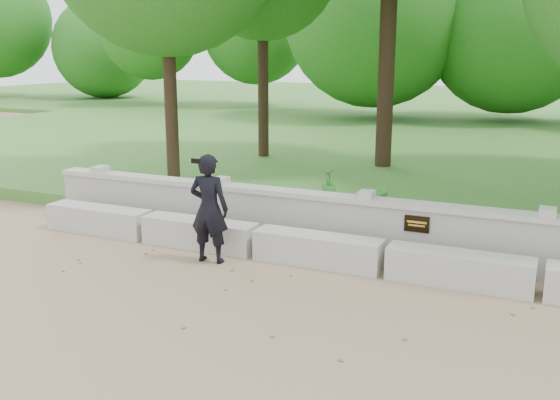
% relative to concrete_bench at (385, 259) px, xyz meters
% --- Properties ---
extents(ground, '(80.00, 80.00, 0.00)m').
position_rel_concrete_bench_xyz_m(ground, '(-0.00, -1.90, -0.22)').
color(ground, '#8B7255').
rests_on(ground, ground).
extents(lawn, '(40.00, 22.00, 0.25)m').
position_rel_concrete_bench_xyz_m(lawn, '(-0.00, 12.10, -0.10)').
color(lawn, '#3A6723').
rests_on(lawn, ground).
extents(concrete_bench, '(11.90, 0.45, 0.45)m').
position_rel_concrete_bench_xyz_m(concrete_bench, '(0.00, 0.00, 0.00)').
color(concrete_bench, '#B4B2AA').
rests_on(concrete_bench, ground).
extents(parapet_wall, '(12.50, 0.35, 0.90)m').
position_rel_concrete_bench_xyz_m(parapet_wall, '(0.00, 0.70, 0.24)').
color(parapet_wall, '#A9A7A0').
rests_on(parapet_wall, ground).
extents(man_main, '(0.62, 0.56, 1.61)m').
position_rel_concrete_bench_xyz_m(man_main, '(-2.50, -0.52, 0.58)').
color(man_main, black).
rests_on(man_main, ground).
extents(shrub_a, '(0.32, 0.35, 0.55)m').
position_rel_concrete_bench_xyz_m(shrub_a, '(-2.33, 1.40, 0.30)').
color(shrub_a, '#33822C').
rests_on(shrub_a, lawn).
extents(shrub_b, '(0.46, 0.48, 0.68)m').
position_rel_concrete_bench_xyz_m(shrub_b, '(-0.51, 1.40, 0.36)').
color(shrub_b, '#33822C').
rests_on(shrub_b, lawn).
extents(shrub_d, '(0.31, 0.34, 0.56)m').
position_rel_concrete_bench_xyz_m(shrub_d, '(-1.98, 3.19, 0.31)').
color(shrub_d, '#33822C').
rests_on(shrub_d, lawn).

